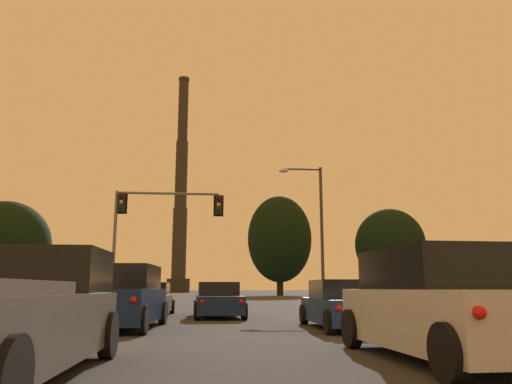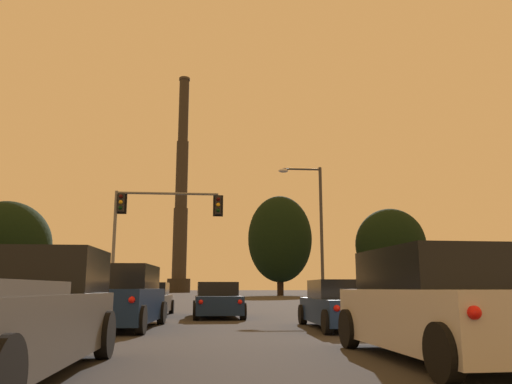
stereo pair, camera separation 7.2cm
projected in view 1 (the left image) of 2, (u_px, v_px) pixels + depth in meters
sedan_right_lane_second at (343, 306)px, 14.91m from camera, size 2.04×4.73×1.43m
sedan_left_lane_front at (149, 300)px, 21.81m from camera, size 2.00×4.71×1.43m
sedan_center_lane_front at (218, 301)px, 20.63m from camera, size 2.13×4.76×1.43m
suv_left_lane_second at (123, 298)px, 14.78m from camera, size 2.30×4.98×1.86m
suv_right_lane_third at (440, 305)px, 8.41m from camera, size 2.28×4.97×1.86m
pickup_truck_left_lane_third at (8, 317)px, 6.68m from camera, size 2.18×5.51×1.82m
traffic_light_overhead_left at (151, 218)px, 28.18m from camera, size 6.25×0.50×6.61m
street_lamp at (315, 221)px, 32.01m from camera, size 2.85×0.36×8.97m
smokestack at (180, 204)px, 137.49m from camera, size 6.19×6.19×61.03m
treeline_right_mid at (390, 245)px, 75.90m from camera, size 10.62×9.56×13.20m
treeline_center_right at (5, 245)px, 77.79m from camera, size 13.82×12.44×14.72m
treeline_far_left at (280, 239)px, 82.14m from camera, size 10.51×9.46×16.30m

